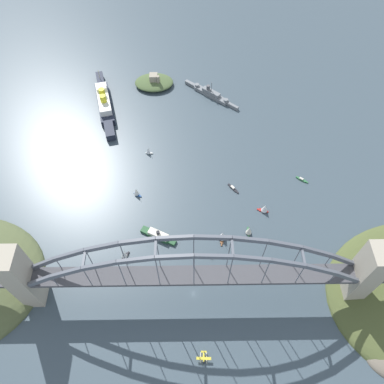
# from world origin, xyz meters

# --- Properties ---
(ground_plane) EXTENTS (1400.00, 1400.00, 0.00)m
(ground_plane) POSITION_xyz_m (0.00, 0.00, 0.00)
(ground_plane) COLOR #3D4C56
(harbor_arch_bridge) EXTENTS (272.66, 16.55, 71.76)m
(harbor_arch_bridge) POSITION_xyz_m (-0.00, 0.00, 32.25)
(harbor_arch_bridge) COLOR #ADA38E
(harbor_arch_bridge) RESTS_ON ground
(ocean_liner) EXTENTS (29.86, 93.19, 19.79)m
(ocean_liner) POSITION_xyz_m (-83.02, 187.50, 6.01)
(ocean_liner) COLOR #1E2333
(ocean_liner) RESTS_ON ground
(naval_cruiser) EXTENTS (52.07, 44.27, 16.77)m
(naval_cruiser) POSITION_xyz_m (20.22, 202.34, 2.84)
(naval_cruiser) COLOR slate
(naval_cruiser) RESTS_ON ground
(harbor_ferry_steamer) EXTENTS (27.73, 17.03, 7.67)m
(harbor_ferry_steamer) POSITION_xyz_m (-25.84, 43.97, 2.30)
(harbor_ferry_steamer) COLOR #23512D
(harbor_ferry_steamer) RESTS_ON ground
(fort_island_mid_harbor) EXTENTS (38.89, 29.35, 13.57)m
(fort_island_mid_harbor) POSITION_xyz_m (-36.80, 219.89, 3.70)
(fort_island_mid_harbor) COLOR #4C6038
(fort_island_mid_harbor) RESTS_ON ground
(seaplane_taxiing_near_bridge) EXTENTS (9.13, 7.25, 4.84)m
(seaplane_taxiing_near_bridge) POSITION_xyz_m (5.63, -41.73, 1.92)
(seaplane_taxiing_near_bridge) COLOR #B7B7B2
(seaplane_taxiing_near_bridge) RESTS_ON ground
(small_boat_0) EXTENTS (6.37, 3.77, 7.73)m
(small_boat_0) POSITION_xyz_m (-37.77, 126.99, 3.66)
(small_boat_0) COLOR silver
(small_boat_0) RESTS_ON ground
(small_boat_1) EXTENTS (6.76, 5.53, 8.90)m
(small_boat_1) POSITION_xyz_m (-44.80, 82.68, 4.16)
(small_boat_1) COLOR #234C8C
(small_boat_1) RESTS_ON ground
(small_boat_2) EXTENTS (4.61, 8.27, 9.24)m
(small_boat_2) POSITION_xyz_m (42.33, 46.15, 4.28)
(small_boat_2) COLOR #2D6B3D
(small_boat_2) RESTS_ON ground
(small_boat_3) EXTENTS (6.20, 7.09, 9.24)m
(small_boat_3) POSITION_xyz_m (-49.60, 27.59, 4.26)
(small_boat_3) COLOR black
(small_boat_3) RESTS_ON ground
(small_boat_4) EXTENTS (8.66, 10.47, 2.05)m
(small_boat_4) POSITION_xyz_m (33.81, 87.80, 0.72)
(small_boat_4) COLOR black
(small_boat_4) RESTS_ON ground
(small_boat_5) EXTENTS (6.42, 10.39, 10.40)m
(small_boat_5) POSITION_xyz_m (22.09, 41.70, 4.86)
(small_boat_5) COLOR brown
(small_boat_5) RESTS_ON ground
(small_boat_6) EXTENTS (9.04, 6.28, 9.49)m
(small_boat_6) POSITION_xyz_m (56.55, 65.68, 4.36)
(small_boat_6) COLOR #B2231E
(small_boat_6) RESTS_ON ground
(small_boat_7) EXTENTS (9.49, 7.45, 2.03)m
(small_boat_7) POSITION_xyz_m (92.00, 95.91, 0.74)
(small_boat_7) COLOR #2D6B3D
(small_boat_7) RESTS_ON ground
(channel_marker_buoy) EXTENTS (2.20, 2.20, 2.75)m
(channel_marker_buoy) POSITION_xyz_m (13.42, 25.96, 1.12)
(channel_marker_buoy) COLOR red
(channel_marker_buoy) RESTS_ON ground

